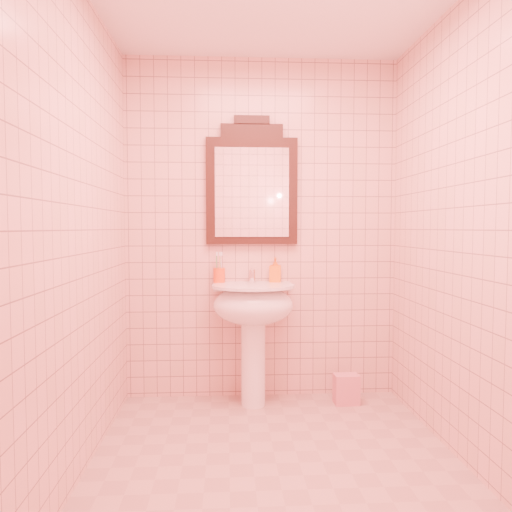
{
  "coord_description": "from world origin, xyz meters",
  "views": [
    {
      "loc": [
        -0.26,
        -2.59,
        1.26
      ],
      "look_at": [
        -0.08,
        0.55,
        1.08
      ],
      "focal_mm": 35.0,
      "sensor_mm": 36.0,
      "label": 1
    }
  ],
  "objects": [
    {
      "name": "back_wall",
      "position": [
        0.0,
        1.1,
        1.25
      ],
      "size": [
        2.0,
        0.02,
        2.5
      ],
      "primitive_type": "cube",
      "color": "beige",
      "rests_on": "floor"
    },
    {
      "name": "towel",
      "position": [
        0.59,
        0.87,
        0.11
      ],
      "size": [
        0.18,
        0.12,
        0.21
      ],
      "primitive_type": "cube",
      "rotation": [
        0.0,
        0.0,
        0.03
      ],
      "color": "pink",
      "rests_on": "floor"
    },
    {
      "name": "pedestal_sink",
      "position": [
        -0.08,
        0.87,
        0.66
      ],
      "size": [
        0.58,
        0.58,
        0.86
      ],
      "color": "white",
      "rests_on": "floor"
    },
    {
      "name": "mirror",
      "position": [
        -0.08,
        1.07,
        1.57
      ],
      "size": [
        0.67,
        0.06,
        0.93
      ],
      "color": "black",
      "rests_on": "back_wall"
    },
    {
      "name": "faucet",
      "position": [
        -0.08,
        1.01,
        0.92
      ],
      "size": [
        0.04,
        0.16,
        0.11
      ],
      "color": "white",
      "rests_on": "pedestal_sink"
    },
    {
      "name": "toothbrush_cup",
      "position": [
        -0.32,
        1.03,
        0.92
      ],
      "size": [
        0.09,
        0.09,
        0.2
      ],
      "rotation": [
        0.0,
        0.0,
        0.05
      ],
      "color": "#E94513",
      "rests_on": "pedestal_sink"
    },
    {
      "name": "floor",
      "position": [
        0.0,
        0.0,
        0.0
      ],
      "size": [
        2.2,
        2.2,
        0.0
      ],
      "primitive_type": "plane",
      "color": "tan",
      "rests_on": "ground"
    },
    {
      "name": "soap_dispenser",
      "position": [
        0.09,
        1.03,
        0.95
      ],
      "size": [
        0.09,
        0.1,
        0.18
      ],
      "primitive_type": "imported",
      "rotation": [
        0.0,
        0.0,
        -0.17
      ],
      "color": "orange",
      "rests_on": "pedestal_sink"
    }
  ]
}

